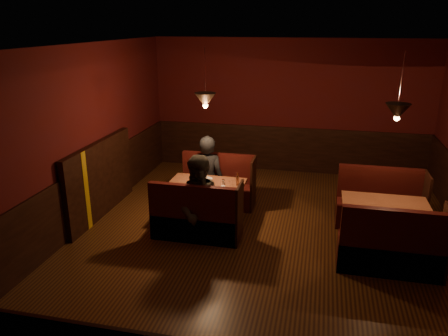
% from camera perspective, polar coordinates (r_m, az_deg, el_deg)
% --- Properties ---
extents(room, '(6.02, 7.02, 2.92)m').
position_cam_1_polar(room, '(6.48, 3.37, -0.94)').
color(room, '#391D11').
rests_on(room, ground).
extents(main_table, '(1.25, 0.76, 0.87)m').
position_cam_1_polar(main_table, '(7.31, -2.19, -3.07)').
color(main_table, brown).
rests_on(main_table, ground).
extents(main_bench_far, '(1.37, 0.49, 0.94)m').
position_cam_1_polar(main_bench_far, '(8.03, -0.78, -2.71)').
color(main_bench_far, '#360F0D').
rests_on(main_bench_far, ground).
extents(main_bench_near, '(1.37, 0.49, 0.94)m').
position_cam_1_polar(main_bench_near, '(6.77, -3.61, -6.95)').
color(main_bench_near, '#360F0D').
rests_on(main_bench_near, ground).
extents(second_table, '(1.23, 0.79, 0.69)m').
position_cam_1_polar(second_table, '(6.87, 20.21, -5.74)').
color(second_table, brown).
rests_on(second_table, ground).
extents(second_bench_far, '(1.36, 0.51, 0.97)m').
position_cam_1_polar(second_bench_far, '(7.63, 19.63, -4.93)').
color(second_bench_far, '#360F0D').
rests_on(second_bench_far, ground).
extents(second_bench_near, '(1.36, 0.51, 0.97)m').
position_cam_1_polar(second_bench_near, '(6.31, 21.01, -10.15)').
color(second_bench_near, '#360F0D').
rests_on(second_bench_near, ground).
extents(diner_a, '(0.63, 0.43, 1.68)m').
position_cam_1_polar(diner_a, '(7.73, -2.19, 0.71)').
color(diner_a, black).
rests_on(diner_a, ground).
extents(diner_b, '(0.93, 0.79, 1.70)m').
position_cam_1_polar(diner_b, '(6.53, -2.93, -2.64)').
color(diner_b, '#332F26').
rests_on(diner_b, ground).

